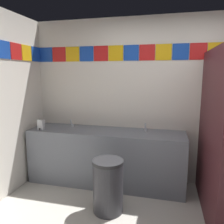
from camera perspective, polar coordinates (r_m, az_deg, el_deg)
The scene contains 6 objects.
wall_back at distance 3.49m, azimuth 16.59°, elevation 2.58°, with size 4.53×0.09×2.52m.
vanity_counter at distance 3.48m, azimuth -1.61°, elevation -11.36°, with size 2.35×0.59×0.83m.
faucet_left at distance 3.62m, azimuth -10.27°, elevation -3.06°, with size 0.04×0.10×0.14m.
faucet_right at distance 3.32m, azimuth 8.60°, elevation -4.17°, with size 0.04×0.10×0.14m.
soap_dispenser at distance 3.56m, azimuth -17.78°, elevation -3.13°, with size 0.09×0.09×0.16m.
trash_bin at distance 2.85m, azimuth -1.03°, elevation -18.45°, with size 0.38×0.38×0.66m.
Camera 1 is at (-0.17, -1.83, 1.68)m, focal length 35.55 mm.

